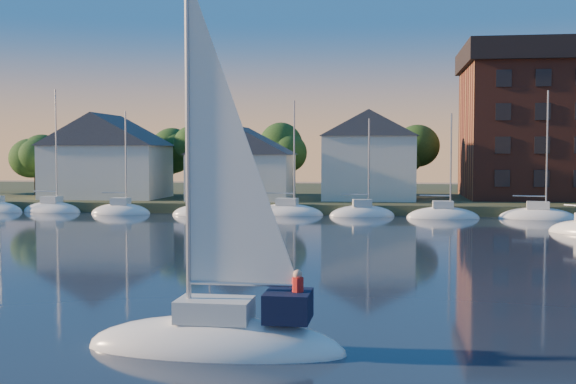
% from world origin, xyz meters
% --- Properties ---
extents(ground, '(260.00, 260.00, 0.00)m').
position_xyz_m(ground, '(0.00, 0.00, 0.00)').
color(ground, black).
rests_on(ground, ground).
extents(shoreline_land, '(160.00, 50.00, 2.00)m').
position_xyz_m(shoreline_land, '(0.00, 75.00, 0.00)').
color(shoreline_land, '#374125').
rests_on(shoreline_land, ground).
extents(wooden_dock, '(120.00, 3.00, 1.00)m').
position_xyz_m(wooden_dock, '(0.00, 52.00, 0.00)').
color(wooden_dock, brown).
rests_on(wooden_dock, ground).
extents(clubhouse_west, '(13.65, 9.45, 9.64)m').
position_xyz_m(clubhouse_west, '(-22.00, 58.00, 5.93)').
color(clubhouse_west, white).
rests_on(clubhouse_west, shoreline_land).
extents(clubhouse_centre, '(11.55, 8.40, 8.08)m').
position_xyz_m(clubhouse_centre, '(-6.00, 57.00, 5.13)').
color(clubhouse_centre, white).
rests_on(clubhouse_centre, shoreline_land).
extents(clubhouse_east, '(10.50, 8.40, 9.80)m').
position_xyz_m(clubhouse_east, '(8.00, 59.00, 6.00)').
color(clubhouse_east, white).
rests_on(clubhouse_east, shoreline_land).
extents(tree_line, '(93.40, 5.40, 8.90)m').
position_xyz_m(tree_line, '(2.00, 63.00, 7.18)').
color(tree_line, '#332417').
rests_on(tree_line, shoreline_land).
extents(moored_fleet, '(79.50, 2.40, 12.05)m').
position_xyz_m(moored_fleet, '(-4.00, 49.00, 0.10)').
color(moored_fleet, white).
rests_on(moored_fleet, ground).
extents(hero_sailboat, '(8.39, 2.83, 13.18)m').
position_xyz_m(hero_sailboat, '(4.60, 0.48, 0.56)').
color(hero_sailboat, white).
rests_on(hero_sailboat, ground).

